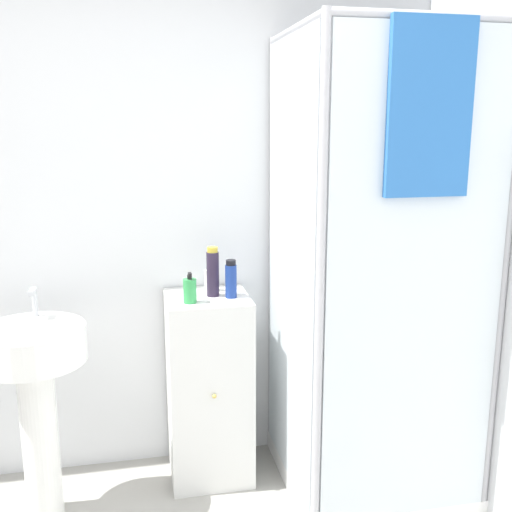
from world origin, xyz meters
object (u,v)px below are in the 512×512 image
at_px(soap_dispenser, 190,290).
at_px(lotion_bottle_white, 209,280).
at_px(shampoo_bottle_tall_black, 213,272).
at_px(shampoo_bottle_blue, 231,279).
at_px(sink, 35,381).

relative_size(soap_dispenser, lotion_bottle_white, 1.05).
height_order(shampoo_bottle_tall_black, lotion_bottle_white, shampoo_bottle_tall_black).
bearing_deg(soap_dispenser, shampoo_bottle_blue, 12.83).
distance_m(sink, shampoo_bottle_tall_black, 0.90).
bearing_deg(lotion_bottle_white, sink, -160.60).
bearing_deg(soap_dispenser, sink, -171.87).
relative_size(soap_dispenser, shampoo_bottle_tall_black, 0.61).
bearing_deg(shampoo_bottle_blue, soap_dispenser, -167.17).
bearing_deg(sink, soap_dispenser, 8.13).
bearing_deg(shampoo_bottle_blue, sink, -170.80).
xyz_separation_m(shampoo_bottle_blue, lotion_bottle_white, (-0.09, 0.13, -0.03)).
bearing_deg(sink, shampoo_bottle_tall_black, 13.08).
distance_m(shampoo_bottle_tall_black, shampoo_bottle_blue, 0.09).
distance_m(soap_dispenser, lotion_bottle_white, 0.21).
relative_size(soap_dispenser, shampoo_bottle_blue, 0.79).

